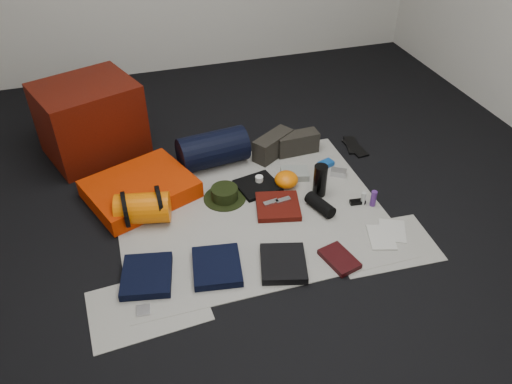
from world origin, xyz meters
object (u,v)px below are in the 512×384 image
object	(u,v)px
paperback_book	(339,259)
sleeping_pad	(140,189)
red_cabinet	(90,120)
stuff_sack	(143,208)
compact_camera	(339,173)
navy_duffel	(213,149)
water_bottle	(320,180)

from	to	relation	value
paperback_book	sleeping_pad	bearing A→B (deg)	123.07
sleeping_pad	red_cabinet	bearing A→B (deg)	111.00
stuff_sack	paperback_book	distance (m)	1.18
compact_camera	red_cabinet	bearing A→B (deg)	-175.20
navy_duffel	sleeping_pad	bearing A→B (deg)	-164.42
sleeping_pad	stuff_sack	size ratio (longest dim) A/B	1.97
red_cabinet	compact_camera	distance (m)	1.75
sleeping_pad	paperback_book	distance (m)	1.33
navy_duffel	compact_camera	bearing A→B (deg)	-32.60
compact_camera	stuff_sack	bearing A→B (deg)	-144.41
paperback_book	stuff_sack	bearing A→B (deg)	132.06
navy_duffel	water_bottle	world-z (taller)	navy_duffel
stuff_sack	navy_duffel	bearing A→B (deg)	40.81
sleeping_pad	stuff_sack	world-z (taller)	stuff_sack
navy_duffel	paperback_book	bearing A→B (deg)	-75.03
sleeping_pad	stuff_sack	distance (m)	0.25
water_bottle	sleeping_pad	bearing A→B (deg)	164.07
stuff_sack	compact_camera	world-z (taller)	stuff_sack
sleeping_pad	navy_duffel	distance (m)	0.57
water_bottle	compact_camera	distance (m)	0.27
water_bottle	paperback_book	size ratio (longest dim) A/B	1.00
stuff_sack	compact_camera	distance (m)	1.32
stuff_sack	water_bottle	world-z (taller)	water_bottle
sleeping_pad	compact_camera	size ratio (longest dim) A/B	6.07
stuff_sack	navy_duffel	size ratio (longest dim) A/B	0.68
navy_duffel	paperback_book	distance (m)	1.21
sleeping_pad	navy_duffel	bearing A→B (deg)	22.35
red_cabinet	navy_duffel	xyz separation A→B (m)	(0.77, -0.42, -0.13)
stuff_sack	paperback_book	world-z (taller)	stuff_sack
stuff_sack	sleeping_pad	bearing A→B (deg)	88.38
navy_duffel	compact_camera	xyz separation A→B (m)	(0.78, -0.38, -0.10)
compact_camera	paperback_book	xyz separation A→B (m)	(-0.33, -0.74, -0.01)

